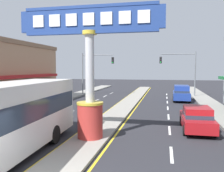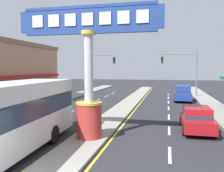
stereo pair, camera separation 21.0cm
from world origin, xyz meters
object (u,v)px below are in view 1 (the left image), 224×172
(traffic_light_left_side, at_px, (94,66))
(sedan_far_right_lane, at_px, (197,118))
(pedestrian_near_kerb, at_px, (5,103))
(district_sign, at_px, (90,74))
(suv_near_left_lane, at_px, (181,93))
(traffic_light_right_side, at_px, (182,66))

(traffic_light_left_side, height_order, sedan_far_right_lane, traffic_light_left_side)
(sedan_far_right_lane, bearing_deg, pedestrian_near_kerb, 174.32)
(district_sign, distance_m, suv_near_left_lane, 18.68)
(traffic_light_right_side, xyz_separation_m, suv_near_left_lane, (-0.29, -4.50, -3.26))
(traffic_light_right_side, distance_m, suv_near_left_lane, 5.56)
(traffic_light_right_side, bearing_deg, suv_near_left_lane, -93.66)
(district_sign, height_order, pedestrian_near_kerb, district_sign)
(traffic_light_right_side, height_order, pedestrian_near_kerb, traffic_light_right_side)
(sedan_far_right_lane, relative_size, pedestrian_near_kerb, 2.66)
(district_sign, distance_m, sedan_far_right_lane, 7.36)
(traffic_light_right_side, distance_m, pedestrian_near_kerb, 23.06)
(traffic_light_left_side, bearing_deg, suv_near_left_lane, -19.07)
(district_sign, bearing_deg, suv_near_left_lane, 71.26)
(pedestrian_near_kerb, bearing_deg, sedan_far_right_lane, -5.68)
(traffic_light_left_side, xyz_separation_m, pedestrian_near_kerb, (-2.49, -16.98, -3.15))
(traffic_light_left_side, bearing_deg, traffic_light_right_side, 1.34)
(traffic_light_left_side, xyz_separation_m, sedan_far_right_lane, (12.17, -18.44, -3.46))
(traffic_light_right_side, bearing_deg, sedan_far_right_lane, -90.87)
(suv_near_left_lane, distance_m, pedestrian_near_kerb, 19.44)
(suv_near_left_lane, height_order, pedestrian_near_kerb, suv_near_left_lane)
(traffic_light_right_side, distance_m, sedan_far_right_lane, 19.05)
(suv_near_left_lane, xyz_separation_m, pedestrian_near_kerb, (-14.66, -12.78, 0.11))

